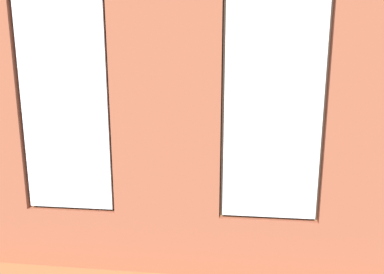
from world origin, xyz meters
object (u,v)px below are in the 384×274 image
(coffee_table, at_px, (195,157))
(remote_silver, at_px, (173,155))
(remote_black, at_px, (187,153))
(papasan_chair, at_px, (178,138))
(media_console, at_px, (50,162))
(potted_plant_between_couches, at_px, (228,183))
(candle_jar, at_px, (214,151))
(tv_flatscreen, at_px, (47,133))
(potted_plant_near_tv, at_px, (47,146))
(table_plant_small, at_px, (195,149))
(couch_by_window, at_px, (107,211))
(cup_ceramic, at_px, (199,154))
(potted_plant_mid_room_small, at_px, (237,150))
(couch_left, at_px, (353,181))

(coffee_table, height_order, remote_silver, remote_silver)
(remote_black, xyz_separation_m, papasan_chair, (0.39, -1.40, 0.01))
(coffee_table, bearing_deg, remote_black, -32.71)
(remote_silver, xyz_separation_m, papasan_chair, (0.15, -1.64, 0.01))
(media_console, bearing_deg, coffee_table, -173.15)
(remote_silver, bearing_deg, potted_plant_between_couches, -78.99)
(candle_jar, bearing_deg, coffee_table, 22.23)
(tv_flatscreen, bearing_deg, coffee_table, -173.20)
(potted_plant_near_tv, bearing_deg, papasan_chair, -120.70)
(candle_jar, height_order, potted_plant_between_couches, potted_plant_between_couches)
(tv_flatscreen, bearing_deg, potted_plant_between_couches, 147.62)
(tv_flatscreen, relative_size, potted_plant_between_couches, 0.81)
(table_plant_small, relative_size, potted_plant_between_couches, 0.19)
(couch_by_window, height_order, table_plant_small, couch_by_window)
(table_plant_small, distance_m, remote_silver, 0.44)
(remote_black, distance_m, potted_plant_between_couches, 2.79)
(remote_black, height_order, papasan_chair, papasan_chair)
(remote_silver, distance_m, potted_plant_near_tv, 2.24)
(coffee_table, bearing_deg, media_console, 6.85)
(couch_by_window, bearing_deg, potted_plant_near_tv, -41.04)
(media_console, relative_size, potted_plant_near_tv, 0.69)
(cup_ceramic, xyz_separation_m, potted_plant_between_couches, (-0.56, 2.41, 0.27))
(media_console, bearing_deg, potted_plant_mid_room_small, -168.06)
(cup_ceramic, bearing_deg, potted_plant_between_couches, 103.21)
(media_console, distance_m, tv_flatscreen, 0.58)
(couch_by_window, height_order, remote_silver, couch_by_window)
(remote_black, relative_size, potted_plant_mid_room_small, 0.29)
(tv_flatscreen, bearing_deg, remote_silver, -175.14)
(remote_black, bearing_deg, table_plant_small, 77.95)
(tv_flatscreen, bearing_deg, potted_plant_mid_room_small, -168.10)
(remote_black, relative_size, tv_flatscreen, 0.18)
(remote_silver, distance_m, tv_flatscreen, 2.45)
(coffee_table, bearing_deg, couch_left, 157.66)
(remote_silver, bearing_deg, papasan_chair, 82.22)
(media_console, height_order, papasan_chair, papasan_chair)
(candle_jar, bearing_deg, cup_ceramic, 46.22)
(cup_ceramic, xyz_separation_m, potted_plant_near_tv, (2.35, 1.21, 0.38))
(couch_left, xyz_separation_m, coffee_table, (2.60, -1.07, 0.04))
(potted_plant_mid_room_small, bearing_deg, remote_black, 17.95)
(tv_flatscreen, height_order, potted_plant_mid_room_small, tv_flatscreen)
(couch_left, distance_m, potted_plant_near_tv, 4.88)
(coffee_table, relative_size, potted_plant_mid_room_small, 2.29)
(remote_black, bearing_deg, papasan_chair, -143.89)
(media_console, relative_size, potted_plant_mid_room_small, 1.90)
(table_plant_small, bearing_deg, remote_black, -32.71)
(cup_ceramic, distance_m, media_console, 2.92)
(couch_left, xyz_separation_m, table_plant_small, (2.60, -1.07, 0.20))
(coffee_table, distance_m, cup_ceramic, 0.19)
(couch_left, relative_size, coffee_table, 1.53)
(cup_ceramic, bearing_deg, potted_plant_near_tv, 27.33)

